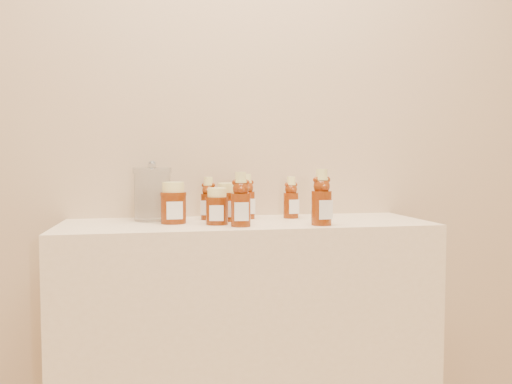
{
  "coord_description": "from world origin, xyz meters",
  "views": [
    {
      "loc": [
        -0.28,
        -0.06,
        1.09
      ],
      "look_at": [
        0.02,
        1.52,
        1.0
      ],
      "focal_mm": 35.0,
      "sensor_mm": 36.0,
      "label": 1
    }
  ],
  "objects": [
    {
      "name": "honey_jar_front",
      "position": [
        -0.1,
        1.5,
        0.96
      ],
      "size": [
        0.08,
        0.08,
        0.12
      ],
      "primitive_type": null,
      "rotation": [
        0.0,
        0.0,
        -0.16
      ],
      "color": "#5E1E07",
      "rests_on": "display_table"
    },
    {
      "name": "bear_bottle_front_right",
      "position": [
        0.21,
        1.42,
        1.0
      ],
      "size": [
        0.07,
        0.07,
        0.2
      ],
      "primitive_type": null,
      "rotation": [
        0.0,
        0.0,
        0.12
      ],
      "color": "#5E1E07",
      "rests_on": "display_table"
    },
    {
      "name": "bear_bottle_front_left",
      "position": [
        -0.04,
        1.44,
        0.99
      ],
      "size": [
        0.07,
        0.07,
        0.19
      ],
      "primitive_type": null,
      "rotation": [
        0.0,
        0.0,
        -0.09
      ],
      "color": "#5E1E07",
      "rests_on": "display_table"
    },
    {
      "name": "display_table",
      "position": [
        0.0,
        1.55,
        0.45
      ],
      "size": [
        1.2,
        0.4,
        0.9
      ],
      "primitive_type": "cube",
      "color": "beige",
      "rests_on": "ground"
    },
    {
      "name": "bear_bottle_back_left",
      "position": [
        -0.12,
        1.64,
        0.98
      ],
      "size": [
        0.07,
        0.07,
        0.17
      ],
      "primitive_type": null,
      "rotation": [
        0.0,
        0.0,
        -0.4
      ],
      "color": "#5E1E07",
      "rests_on": "display_table"
    },
    {
      "name": "glass_canister",
      "position": [
        -0.31,
        1.65,
        1.0
      ],
      "size": [
        0.17,
        0.17,
        0.2
      ],
      "primitive_type": null,
      "rotation": [
        0.0,
        0.0,
        0.38
      ],
      "color": "white",
      "rests_on": "display_table"
    },
    {
      "name": "bear_bottle_back_right",
      "position": [
        0.17,
        1.63,
        0.98
      ],
      "size": [
        0.06,
        0.06,
        0.17
      ],
      "primitive_type": null,
      "rotation": [
        0.0,
        0.0,
        0.17
      ],
      "color": "#5E1E07",
      "rests_on": "display_table"
    },
    {
      "name": "honey_jar_left",
      "position": [
        -0.24,
        1.55,
        0.97
      ],
      "size": [
        0.09,
        0.09,
        0.13
      ],
      "primitive_type": null,
      "rotation": [
        0.0,
        0.0,
        0.07
      ],
      "color": "#5E1E07",
      "rests_on": "display_table"
    },
    {
      "name": "wall_back",
      "position": [
        0.0,
        1.75,
        1.35
      ],
      "size": [
        3.5,
        0.02,
        2.7
      ],
      "primitive_type": "cube",
      "color": "tan",
      "rests_on": "ground"
    },
    {
      "name": "bear_bottle_back_mid",
      "position": [
        0.02,
        1.64,
        0.99
      ],
      "size": [
        0.07,
        0.07,
        0.18
      ],
      "primitive_type": null,
      "rotation": [
        0.0,
        0.0,
        0.2
      ],
      "color": "#5E1E07",
      "rests_on": "display_table"
    },
    {
      "name": "honey_jar_back",
      "position": [
        -0.06,
        1.59,
        0.96
      ],
      "size": [
        0.1,
        0.1,
        0.13
      ],
      "primitive_type": null,
      "rotation": [
        0.0,
        0.0,
        -0.25
      ],
      "color": "#5E1E07",
      "rests_on": "display_table"
    }
  ]
}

